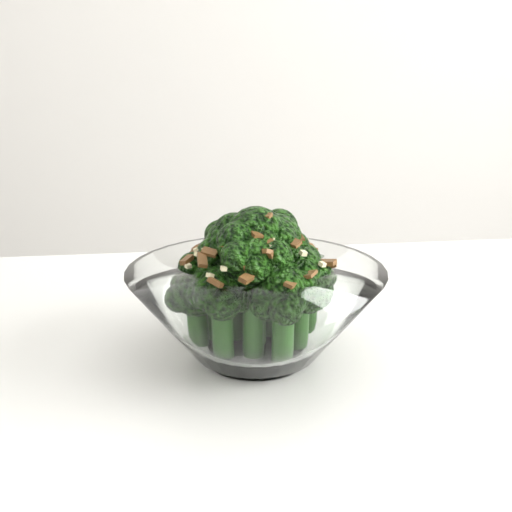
{
  "coord_description": "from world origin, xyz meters",
  "views": [
    {
      "loc": [
        0.01,
        -0.31,
        0.97
      ],
      "look_at": [
        -0.03,
        0.13,
        0.84
      ],
      "focal_mm": 40.0,
      "sensor_mm": 36.0,
      "label": 1
    }
  ],
  "objects": [
    {
      "name": "broccoli_dish",
      "position": [
        -0.03,
        0.13,
        0.8
      ],
      "size": [
        0.21,
        0.21,
        0.13
      ],
      "color": "white",
      "rests_on": "table"
    },
    {
      "name": "table",
      "position": [
        0.04,
        0.07,
        0.68
      ],
      "size": [
        1.34,
        1.04,
        0.75
      ],
      "color": "white",
      "rests_on": "ground"
    }
  ]
}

